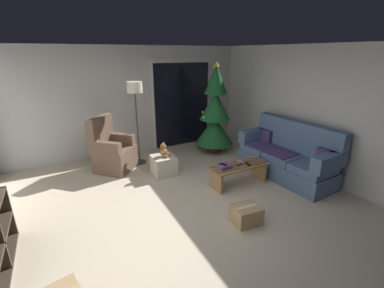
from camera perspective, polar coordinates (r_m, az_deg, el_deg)
ground_plane at (r=4.14m, az=-0.41°, el=-14.97°), size 7.00×7.00×0.00m
wall_back at (r=6.39m, az=-13.30°, el=9.14°), size 5.72×0.12×2.50m
wall_right at (r=5.48m, az=27.36°, el=5.79°), size 0.12×6.00×2.50m
patio_door_frame at (r=6.79m, az=-2.21°, el=8.95°), size 1.60×0.02×2.20m
patio_door_glass at (r=6.78m, az=-2.13°, el=8.51°), size 1.50×0.02×2.10m
couch at (r=5.47m, az=20.22°, el=-2.59°), size 0.91×1.99×1.08m
coffee_table at (r=4.90m, az=10.30°, el=-5.94°), size 1.10×0.40×0.40m
remote_graphite at (r=4.85m, az=10.42°, el=-4.38°), size 0.16×0.08×0.02m
remote_black at (r=4.89m, az=12.15°, el=-4.30°), size 0.07×0.16×0.02m
remote_silver at (r=4.97m, az=10.62°, el=-3.78°), size 0.05×0.16×0.02m
book_stack at (r=4.65m, az=7.14°, el=-4.90°), size 0.26×0.19×0.08m
cell_phone at (r=4.62m, az=6.87°, el=-4.45°), size 0.11×0.16×0.01m
christmas_tree at (r=6.26m, az=5.07°, el=6.57°), size 0.92×0.92×2.16m
armchair at (r=5.63m, az=-17.11°, el=-1.59°), size 0.97×0.97×1.13m
floor_lamp at (r=5.55m, az=-12.40°, el=10.38°), size 0.32×0.32×1.78m
ottoman at (r=5.28m, az=-6.23°, el=-4.67°), size 0.44×0.44×0.39m
teddy_bear_chestnut at (r=5.15m, az=-6.24°, el=-1.48°), size 0.21×0.21×0.29m
cardboard_box_taped_mid_floor at (r=3.97m, az=11.85°, el=-14.90°), size 0.41×0.36×0.26m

